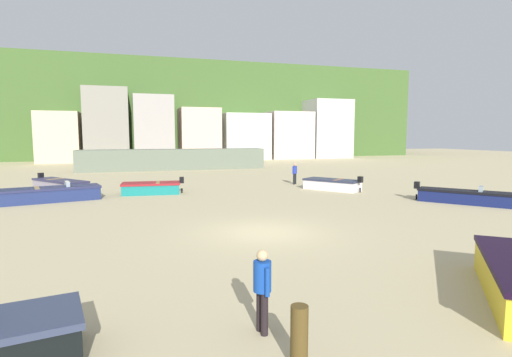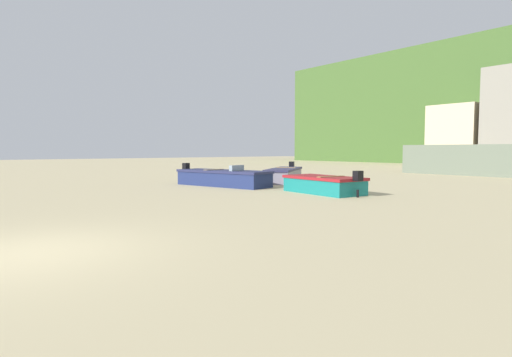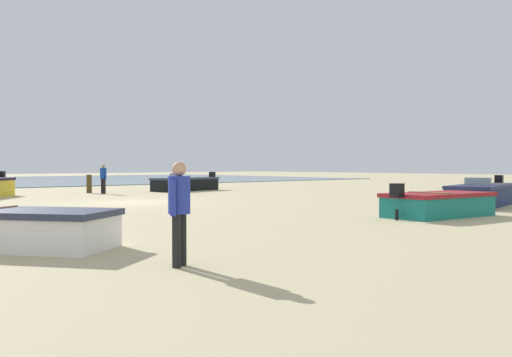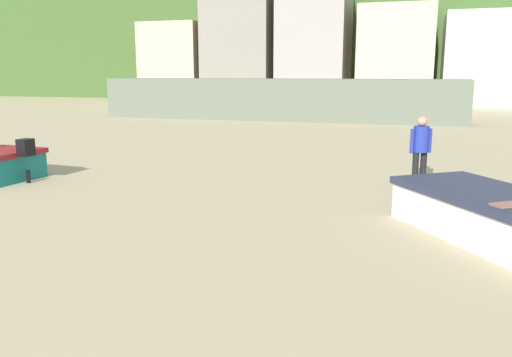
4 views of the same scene
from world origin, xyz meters
TOP-DOWN VIEW (x-y plane):
  - ground_plane at (0.00, 0.00)m, footprint 160.00×160.00m
  - townhouse_far_left at (-14.26, 47.08)m, footprint 5.48×6.17m
  - boat_navy_0 at (-9.33, 10.56)m, footprint 5.63×2.88m
  - boat_grey_2 at (-9.48, 14.97)m, footprint 4.05×4.77m
  - boat_teal_3 at (-3.67, 11.97)m, footprint 3.97×2.01m

SIDE VIEW (x-z plane):
  - ground_plane at x=0.00m, z-range 0.00..0.00m
  - boat_teal_3 at x=-3.67m, z-range -0.15..0.90m
  - boat_grey_2 at x=-9.48m, z-range -0.15..0.96m
  - boat_navy_0 at x=-9.33m, z-range -0.15..0.99m
  - townhouse_far_left at x=-14.26m, z-range 0.00..6.95m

